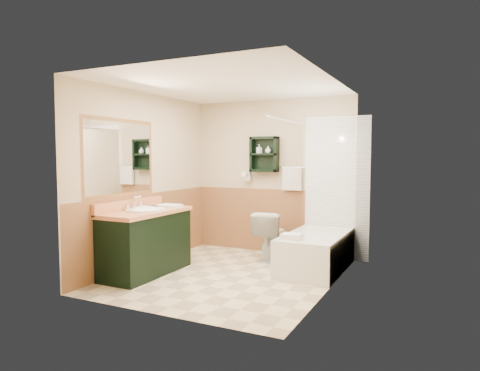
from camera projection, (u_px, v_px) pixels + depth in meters
name	position (u px, v px, depth m)	size (l,w,h in m)	color
floor	(229.00, 275.00, 5.47)	(3.00, 3.00, 0.00)	beige
back_wall	(273.00, 176.00, 6.75)	(2.60, 0.04, 2.40)	beige
left_wall	(145.00, 179.00, 5.96)	(0.04, 3.00, 2.40)	beige
right_wall	(332.00, 185.00, 4.81)	(0.04, 3.00, 2.40)	beige
ceiling	(228.00, 84.00, 5.30)	(2.60, 3.00, 0.04)	white
wainscot_left	(147.00, 229.00, 5.99)	(2.98, 2.98, 1.00)	#A86A44
wainscot_back	(272.00, 221.00, 6.76)	(2.58, 2.58, 1.00)	#A86A44
mirror_frame	(120.00, 158.00, 5.42)	(1.30, 1.30, 1.00)	#955D30
mirror_glass	(120.00, 158.00, 5.42)	(1.20, 1.20, 0.90)	white
tile_right	(343.00, 193.00, 5.51)	(1.50, 1.50, 2.10)	white
tile_back	(337.00, 188.00, 6.27)	(0.95, 0.95, 2.10)	white
tile_accent	(344.00, 127.00, 5.45)	(1.50, 1.50, 0.10)	#144633
wall_shelf	(264.00, 154.00, 6.66)	(0.45, 0.15, 0.55)	black
hair_dryer	(247.00, 176.00, 6.84)	(0.10, 0.24, 0.18)	white
towel_bar	(293.00, 167.00, 6.52)	(0.40, 0.06, 0.40)	white
curtain_rod	(289.00, 121.00, 5.77)	(0.03, 0.03, 1.60)	silver
shower_curtain	(292.00, 183.00, 5.98)	(1.05, 1.05, 1.70)	beige
vanity	(146.00, 242.00, 5.52)	(0.59, 1.30, 0.83)	black
bathtub	(316.00, 251.00, 5.75)	(0.73, 1.50, 0.49)	silver
toilet	(271.00, 235.00, 6.31)	(0.40, 0.72, 0.70)	silver
counter_towel	(169.00, 206.00, 5.78)	(0.30, 0.23, 0.04)	white
vanity_book	(147.00, 200.00, 5.77)	(0.16, 0.02, 0.21)	black
tub_towel	(292.00, 236.00, 5.32)	(0.24, 0.20, 0.07)	white
soap_bottle_a	(259.00, 151.00, 6.69)	(0.06, 0.14, 0.06)	silver
soap_bottle_b	(268.00, 150.00, 6.62)	(0.09, 0.11, 0.09)	silver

